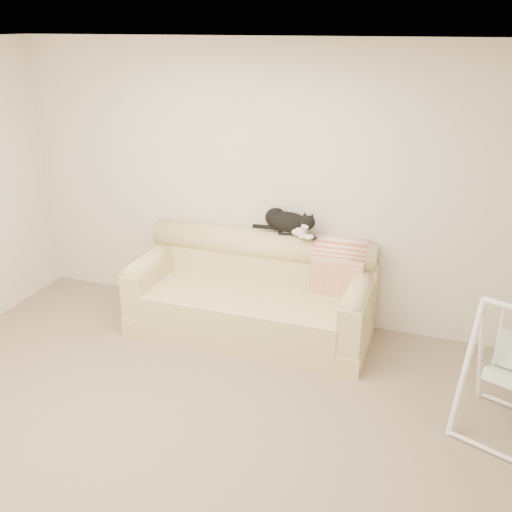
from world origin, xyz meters
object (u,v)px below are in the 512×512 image
Objects in this scene: sofa at (253,295)px; tuxedo_cat at (289,222)px; remote_a at (288,233)px; remote_b at (309,237)px.

sofa is 3.51× the size of tuxedo_cat.
remote_a is at bearing -90.61° from tuxedo_cat.
tuxedo_cat is (0.26, 0.26, 0.66)m from sofa.
remote_b is at bearing -5.45° from remote_a.
tuxedo_cat is (0.00, 0.01, 0.10)m from remote_a.
remote_b is at bearing 25.94° from sofa.
sofa is 11.82× the size of remote_a.
tuxedo_cat reaches higher than sofa.
remote_a reaches higher than remote_b.
remote_b is 0.28× the size of tuxedo_cat.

